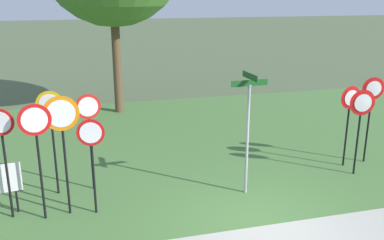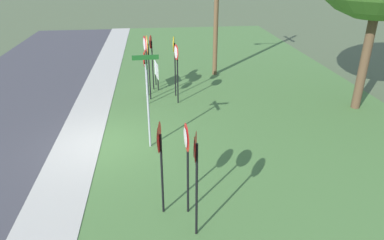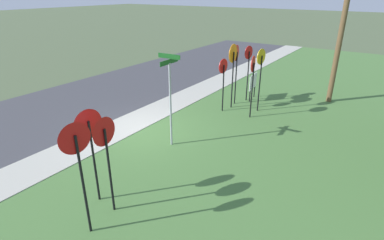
# 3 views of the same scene
# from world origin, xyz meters

# --- Properties ---
(ground_plane) EXTENTS (160.00, 160.00, 0.00)m
(ground_plane) POSITION_xyz_m (0.00, 0.00, 0.00)
(ground_plane) COLOR #4C5B3D
(road_asphalt) EXTENTS (44.00, 6.40, 0.01)m
(road_asphalt) POSITION_xyz_m (0.00, -4.80, 0.01)
(road_asphalt) COLOR #3D3D42
(road_asphalt) RESTS_ON ground_plane
(sidewalk_strip) EXTENTS (44.00, 1.60, 0.06)m
(sidewalk_strip) POSITION_xyz_m (0.00, -0.80, 0.03)
(sidewalk_strip) COLOR #ADAA9E
(sidewalk_strip) RESTS_ON ground_plane
(grass_median) EXTENTS (44.00, 12.00, 0.04)m
(grass_median) POSITION_xyz_m (0.00, 6.00, 0.02)
(grass_median) COLOR #477038
(grass_median) RESTS_ON ground_plane
(stop_sign_near_left) EXTENTS (0.66, 0.13, 2.73)m
(stop_sign_near_left) POSITION_xyz_m (-4.39, 2.87, 2.00)
(stop_sign_near_left) COLOR black
(stop_sign_near_left) RESTS_ON grass_median
(stop_sign_near_right) EXTENTS (0.62, 0.11, 2.32)m
(stop_sign_near_right) POSITION_xyz_m (-3.49, 1.58, 1.70)
(stop_sign_near_right) COLOR black
(stop_sign_near_right) RESTS_ON grass_median
(stop_sign_far_left) EXTENTS (0.60, 0.13, 2.62)m
(stop_sign_far_left) POSITION_xyz_m (-5.38, 1.87, 1.90)
(stop_sign_far_left) COLOR black
(stop_sign_far_left) RESTS_ON grass_median
(stop_sign_far_center) EXTENTS (0.80, 0.10, 2.86)m
(stop_sign_far_center) POSITION_xyz_m (-4.09, 1.71, 2.14)
(stop_sign_far_center) COLOR black
(stop_sign_far_center) RESTS_ON grass_median
(stop_sign_far_right) EXTENTS (0.64, 0.13, 2.59)m
(stop_sign_far_right) POSITION_xyz_m (-3.49, 2.91, 1.89)
(stop_sign_far_right) COLOR black
(stop_sign_far_right) RESTS_ON grass_median
(stop_sign_center_tall) EXTENTS (0.70, 0.15, 2.74)m
(stop_sign_center_tall) POSITION_xyz_m (-4.64, 1.61, 2.03)
(stop_sign_center_tall) COLOR black
(stop_sign_center_tall) RESTS_ON grass_median
(yield_sign_near_left) EXTENTS (0.73, 0.14, 2.48)m
(yield_sign_near_left) POSITION_xyz_m (3.79, 1.96, 1.89)
(yield_sign_near_left) COLOR black
(yield_sign_near_left) RESTS_ON grass_median
(yield_sign_near_right) EXTENTS (0.67, 0.16, 2.65)m
(yield_sign_near_right) POSITION_xyz_m (4.66, 2.69, 2.00)
(yield_sign_near_right) COLOR black
(yield_sign_near_right) RESTS_ON grass_median
(yield_sign_far_left) EXTENTS (0.68, 0.11, 2.45)m
(yield_sign_far_left) POSITION_xyz_m (3.85, 2.58, 1.86)
(yield_sign_far_left) COLOR black
(yield_sign_far_left) RESTS_ON grass_median
(street_name_post) EXTENTS (0.96, 0.82, 3.15)m
(street_name_post) POSITION_xyz_m (0.33, 1.69, 1.90)
(street_name_post) COLOR #9EA0A8
(street_name_post) RESTS_ON grass_median
(notice_board) EXTENTS (1.10, 0.17, 1.25)m
(notice_board) POSITION_xyz_m (-5.66, 2.06, 0.87)
(notice_board) COLOR black
(notice_board) RESTS_ON grass_median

